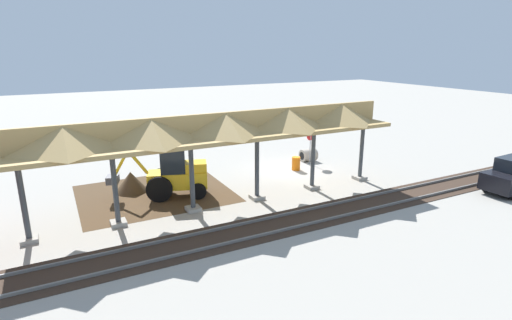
# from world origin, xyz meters

# --- Properties ---
(ground_plane) EXTENTS (120.00, 120.00, 0.00)m
(ground_plane) POSITION_xyz_m (0.00, 0.00, 0.00)
(ground_plane) COLOR #9E998E
(dirt_work_zone) EXTENTS (8.18, 7.00, 0.01)m
(dirt_work_zone) POSITION_xyz_m (9.19, 0.31, 0.00)
(dirt_work_zone) COLOR #4C3823
(dirt_work_zone) RESTS_ON ground
(platform_canopy) EXTENTS (19.44, 3.20, 4.90)m
(platform_canopy) POSITION_xyz_m (6.24, 3.70, 4.17)
(platform_canopy) COLOR #9E998E
(platform_canopy) RESTS_ON ground
(rail_tracks) EXTENTS (60.00, 2.58, 0.15)m
(rail_tracks) POSITION_xyz_m (0.00, 7.15, 0.03)
(rail_tracks) COLOR slate
(rail_tracks) RESTS_ON ground
(stop_sign) EXTENTS (0.75, 0.21, 2.47)m
(stop_sign) POSITION_xyz_m (-2.09, -0.62, 1.79)
(stop_sign) COLOR gray
(stop_sign) RESTS_ON ground
(backhoe) EXTENTS (5.39, 2.78, 2.82)m
(backhoe) POSITION_xyz_m (8.25, 1.23, 1.26)
(backhoe) COLOR yellow
(backhoe) RESTS_ON ground
(dirt_mound) EXTENTS (3.73, 3.73, 2.35)m
(dirt_mound) POSITION_xyz_m (10.28, -0.66, 0.00)
(dirt_mound) COLOR #4C3823
(dirt_mound) RESTS_ON ground
(concrete_pipe) EXTENTS (1.15, 0.92, 0.89)m
(concrete_pipe) POSITION_xyz_m (-2.43, -1.28, 0.44)
(concrete_pipe) COLOR #9E9384
(concrete_pipe) RESTS_ON ground
(traffic_barrel) EXTENTS (0.56, 0.56, 0.90)m
(traffic_barrel) POSITION_xyz_m (-0.41, 0.17, 0.45)
(traffic_barrel) COLOR orange
(traffic_barrel) RESTS_ON ground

